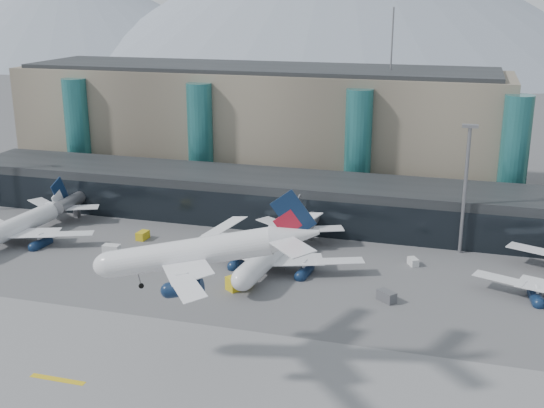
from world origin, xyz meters
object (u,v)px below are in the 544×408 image
(veh_a, at_px, (112,249))
(veh_h, at_px, (239,282))
(veh_g, at_px, (413,262))
(veh_c, at_px, (386,296))
(hero_jet, at_px, (212,244))
(lightmast_mid, at_px, (465,182))
(veh_b, at_px, (143,235))
(jet_parked_mid, at_px, (277,242))
(jet_parked_left, at_px, (24,218))

(veh_a, relative_size, veh_h, 0.76)
(veh_g, bearing_deg, veh_c, -39.55)
(hero_jet, relative_size, veh_c, 9.88)
(lightmast_mid, height_order, veh_b, lightmast_mid)
(veh_a, xyz_separation_m, veh_c, (54.61, -6.78, -0.03))
(jet_parked_mid, relative_size, veh_a, 10.75)
(lightmast_mid, distance_m, hero_jet, 62.41)
(hero_jet, height_order, veh_c, hero_jet)
(jet_parked_mid, bearing_deg, jet_parked_left, 95.86)
(hero_jet, xyz_separation_m, veh_b, (-32.54, 43.49, -17.02))
(jet_parked_mid, height_order, veh_h, jet_parked_mid)
(veh_g, xyz_separation_m, veh_h, (-28.10, -19.12, 0.50))
(jet_parked_mid, bearing_deg, veh_h, 171.13)
(veh_a, distance_m, veh_c, 55.03)
(veh_c, bearing_deg, veh_b, -158.65)
(veh_b, distance_m, veh_c, 54.93)
(hero_jet, bearing_deg, veh_a, 126.08)
(veh_a, xyz_separation_m, veh_g, (57.50, 10.43, -0.22))
(jet_parked_mid, bearing_deg, hero_jet, -171.84)
(veh_a, distance_m, veh_g, 58.44)
(veh_a, height_order, veh_g, veh_a)
(lightmast_mid, xyz_separation_m, jet_parked_left, (-87.86, -16.19, -10.14))
(lightmast_mid, height_order, veh_c, lightmast_mid)
(veh_a, distance_m, veh_h, 30.66)
(veh_b, distance_m, veh_h, 32.71)
(jet_parked_left, relative_size, veh_a, 10.62)
(veh_g, bearing_deg, veh_a, -109.76)
(hero_jet, height_order, jet_parked_mid, hero_jet)
(lightmast_mid, bearing_deg, jet_parked_left, -169.56)
(veh_a, bearing_deg, jet_parked_left, 168.68)
(veh_c, bearing_deg, jet_parked_mid, -168.21)
(jet_parked_left, bearing_deg, veh_b, -72.23)
(hero_jet, xyz_separation_m, veh_h, (-5.22, 25.50, -16.66))
(veh_h, bearing_deg, veh_c, -50.15)
(lightmast_mid, relative_size, veh_a, 7.76)
(hero_jet, xyz_separation_m, jet_parked_left, (-56.71, 37.78, -13.59))
(veh_b, xyz_separation_m, veh_g, (55.41, 1.14, -0.13))
(hero_jet, xyz_separation_m, veh_g, (22.88, 44.62, -17.15))
(veh_c, bearing_deg, veh_g, 118.86)
(veh_a, bearing_deg, veh_g, 8.19)
(hero_jet, distance_m, veh_g, 53.00)
(lightmast_mid, bearing_deg, jet_parked_mid, -154.85)
(lightmast_mid, relative_size, hero_jet, 0.80)
(jet_parked_left, xyz_separation_m, veh_g, (79.58, 6.84, -3.57))
(jet_parked_left, relative_size, jet_parked_mid, 0.99)
(jet_parked_left, xyz_separation_m, veh_h, (51.49, -12.28, -3.07))
(lightmast_mid, bearing_deg, hero_jet, -120.00)
(jet_parked_mid, bearing_deg, veh_c, -111.37)
(hero_jet, bearing_deg, veh_b, 117.53)
(veh_b, bearing_deg, lightmast_mid, -75.82)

